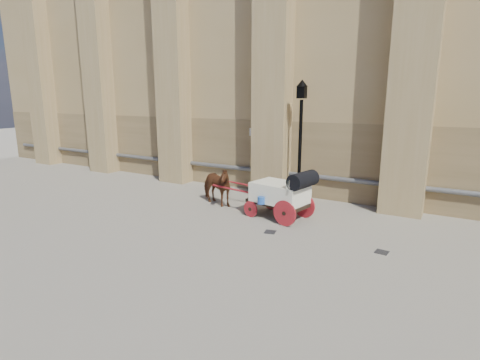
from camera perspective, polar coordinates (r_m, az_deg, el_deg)
The scene contains 6 objects.
ground at distance 12.05m, azimuth 1.48°, elevation -6.59°, with size 90.00×90.00×0.00m, color gray.
horse at distance 13.90m, azimuth -3.79°, elevation -0.85°, with size 0.79×1.74×1.47m, color brown.
carriage at distance 12.32m, azimuth 6.55°, elevation -1.86°, with size 3.94×1.70×1.67m.
street_lamp at distance 14.25m, azimuth 9.17°, elevation 6.32°, with size 0.43×0.43×4.57m.
drain_grate_near at distance 11.32m, azimuth 4.62°, elevation -7.88°, with size 0.32×0.32×0.01m, color black.
drain_grate_far at distance 10.56m, azimuth 20.79°, elevation -10.22°, with size 0.32×0.32×0.01m, color black.
Camera 1 is at (5.49, -9.97, 3.95)m, focal length 28.00 mm.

